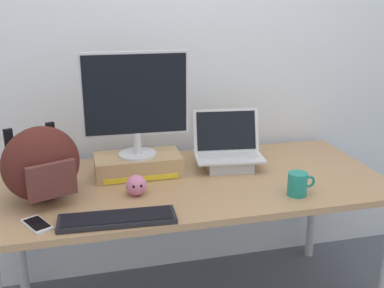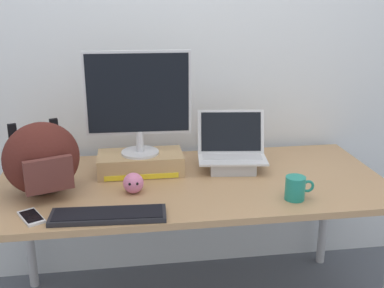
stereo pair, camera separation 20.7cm
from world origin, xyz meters
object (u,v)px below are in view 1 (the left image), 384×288
desktop_monitor (136,101)px  cell_phone (37,224)px  open_laptop (228,156)px  plush_toy (136,185)px  messenger_backpack (41,164)px  toner_box_yellow (138,165)px  external_keyboard (117,219)px  coffee_mug (298,184)px

desktop_monitor → cell_phone: size_ratio=3.10×
desktop_monitor → open_laptop: (0.45, -0.01, -0.31)m
cell_phone → plush_toy: size_ratio=1.76×
open_laptop → messenger_backpack: 0.91m
toner_box_yellow → messenger_backpack: (-0.43, -0.19, 0.11)m
external_keyboard → desktop_monitor: bearing=75.9°
desktop_monitor → toner_box_yellow: bearing=89.2°
messenger_backpack → plush_toy: (0.39, -0.05, -0.11)m
messenger_backpack → coffee_mug: 1.10m
desktop_monitor → cell_phone: bearing=-133.7°
external_keyboard → cell_phone: size_ratio=2.87×
toner_box_yellow → cell_phone: 0.62m
open_laptop → desktop_monitor: bearing=-174.6°
cell_phone → messenger_backpack: bearing=57.5°
desktop_monitor → messenger_backpack: size_ratio=1.29×
plush_toy → messenger_backpack: bearing=172.3°
toner_box_yellow → plush_toy: 0.25m
messenger_backpack → coffee_mug: size_ratio=3.02×
plush_toy → toner_box_yellow: bearing=80.3°
toner_box_yellow → external_keyboard: bearing=-107.4°
external_keyboard → toner_box_yellow: bearing=75.9°
desktop_monitor → messenger_backpack: bearing=-153.9°
messenger_backpack → toner_box_yellow: bearing=3.5°
coffee_mug → plush_toy: 0.70m
open_laptop → cell_phone: (-0.90, -0.42, -0.05)m
toner_box_yellow → plush_toy: (-0.04, -0.24, -0.00)m
messenger_backpack → plush_toy: messenger_backpack is taller
desktop_monitor → plush_toy: desktop_monitor is taller
toner_box_yellow → desktop_monitor: desktop_monitor is taller
external_keyboard → coffee_mug: coffee_mug is taller
toner_box_yellow → cell_phone: bearing=-136.0°
toner_box_yellow → cell_phone: (-0.45, -0.43, -0.04)m
desktop_monitor → open_laptop: size_ratio=1.38×
coffee_mug → cell_phone: (-1.09, -0.02, -0.05)m
open_laptop → external_keyboard: open_laptop is taller
open_laptop → external_keyboard: bearing=-135.6°
toner_box_yellow → coffee_mug: size_ratio=3.23×
external_keyboard → coffee_mug: size_ratio=3.62×
open_laptop → coffee_mug: bearing=-57.5°
messenger_backpack → coffee_mug: messenger_backpack is taller
open_laptop → messenger_backpack: (-0.88, -0.18, 0.10)m
toner_box_yellow → open_laptop: size_ratio=1.14×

